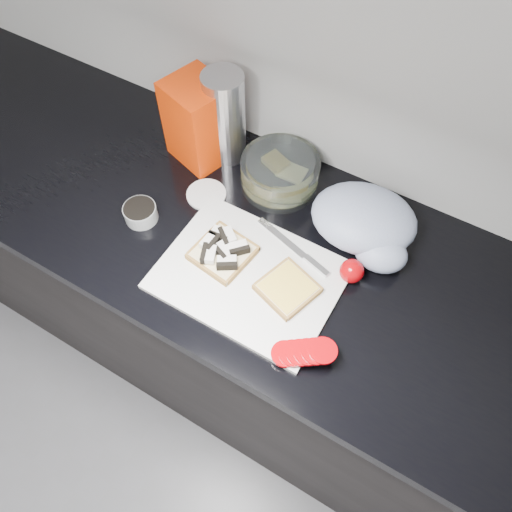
% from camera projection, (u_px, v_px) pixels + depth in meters
% --- Properties ---
extents(base_cabinet, '(3.50, 0.60, 0.86)m').
position_uv_depth(base_cabinet, '(249.00, 317.00, 1.60)').
color(base_cabinet, black).
rests_on(base_cabinet, ground).
extents(countertop, '(3.50, 0.64, 0.04)m').
position_uv_depth(countertop, '(247.00, 237.00, 1.22)').
color(countertop, black).
rests_on(countertop, base_cabinet).
extents(cutting_board, '(0.40, 0.30, 0.01)m').
position_uv_depth(cutting_board, '(249.00, 276.00, 1.13)').
color(cutting_board, silver).
rests_on(cutting_board, countertop).
extents(bread_left, '(0.14, 0.14, 0.04)m').
position_uv_depth(bread_left, '(223.00, 251.00, 1.14)').
color(bread_left, beige).
rests_on(bread_left, cutting_board).
extents(bread_right, '(0.15, 0.15, 0.02)m').
position_uv_depth(bread_right, '(287.00, 288.00, 1.10)').
color(bread_right, beige).
rests_on(bread_right, cutting_board).
extents(tomato_slices, '(0.14, 0.11, 0.03)m').
position_uv_depth(tomato_slices, '(304.00, 352.00, 1.01)').
color(tomato_slices, '#A60308').
rests_on(tomato_slices, cutting_board).
extents(knife, '(0.22, 0.07, 0.01)m').
position_uv_depth(knife, '(301.00, 254.00, 1.15)').
color(knife, silver).
rests_on(knife, cutting_board).
extents(seed_tub, '(0.08, 0.08, 0.04)m').
position_uv_depth(seed_tub, '(140.00, 212.00, 1.21)').
color(seed_tub, gray).
rests_on(seed_tub, countertop).
extents(tub_lid, '(0.11, 0.11, 0.01)m').
position_uv_depth(tub_lid, '(206.00, 194.00, 1.26)').
color(tub_lid, silver).
rests_on(tub_lid, countertop).
extents(glass_bowl, '(0.20, 0.20, 0.08)m').
position_uv_depth(glass_bowl, '(280.00, 173.00, 1.25)').
color(glass_bowl, silver).
rests_on(glass_bowl, countertop).
extents(bread_bag, '(0.17, 0.17, 0.22)m').
position_uv_depth(bread_bag, '(199.00, 122.00, 1.25)').
color(bread_bag, red).
rests_on(bread_bag, countertop).
extents(steel_canister, '(0.10, 0.10, 0.25)m').
position_uv_depth(steel_canister, '(225.00, 117.00, 1.24)').
color(steel_canister, '#ADADB2').
rests_on(steel_canister, countertop).
extents(grocery_bag, '(0.28, 0.24, 0.11)m').
position_uv_depth(grocery_bag, '(366.00, 223.00, 1.15)').
color(grocery_bag, '#9AA8BE').
rests_on(grocery_bag, countertop).
extents(whole_tomatoes, '(0.06, 0.06, 0.06)m').
position_uv_depth(whole_tomatoes, '(352.00, 271.00, 1.11)').
color(whole_tomatoes, '#A60308').
rests_on(whole_tomatoes, countertop).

